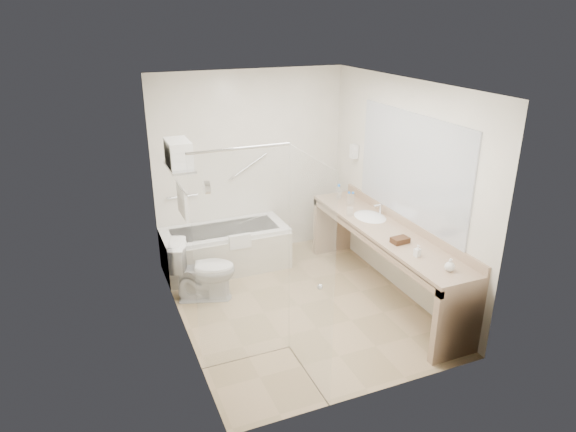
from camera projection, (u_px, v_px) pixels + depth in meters
name	position (u px, v px, depth m)	size (l,w,h in m)	color
floor	(298.00, 305.00, 5.93)	(3.20, 3.20, 0.00)	tan
ceiling	(300.00, 84.00, 5.01)	(2.60, 3.20, 0.10)	white
wall_back	(251.00, 165.00, 6.84)	(2.60, 0.10, 2.50)	silver
wall_front	(379.00, 268.00, 4.10)	(2.60, 0.10, 2.50)	silver
wall_left	(177.00, 222.00, 5.01)	(0.10, 3.20, 2.50)	silver
wall_right	(402.00, 189.00, 5.93)	(0.10, 3.20, 2.50)	silver
bathtub	(225.00, 248.00, 6.72)	(1.60, 0.73, 0.59)	white
grab_bar_short	(182.00, 197.00, 6.58)	(0.03, 0.03, 0.40)	silver
grab_bar_long	(248.00, 167.00, 6.79)	(0.03, 0.03, 0.60)	silver
shower_enclosure	(275.00, 267.00, 4.52)	(0.96, 0.91, 2.11)	silver
towel_shelf	(179.00, 161.00, 5.17)	(0.24, 0.55, 0.81)	silver
vanity_counter	(385.00, 246.00, 5.93)	(0.55, 2.70, 0.95)	tan
sink	(370.00, 219.00, 6.22)	(0.40, 0.52, 0.14)	white
faucet	(381.00, 209.00, 6.23)	(0.03, 0.03, 0.14)	silver
mirror	(411.00, 167.00, 5.69)	(0.02, 2.00, 1.20)	#B0B4BC
hairdryer_unit	(354.00, 151.00, 6.74)	(0.08, 0.10, 0.18)	silver
toilet	(203.00, 270.00, 5.96)	(0.41, 0.74, 0.73)	white
amenity_basket	(400.00, 240.00, 5.49)	(0.19, 0.12, 0.06)	#432B18
soap_bottle_a	(417.00, 254.00, 5.19)	(0.06, 0.13, 0.06)	silver
soap_bottle_b	(450.00, 266.00, 4.89)	(0.10, 0.13, 0.10)	silver
water_bottle_left	(339.00, 193.00, 6.74)	(0.06, 0.06, 0.21)	silver
water_bottle_mid	(353.00, 199.00, 6.56)	(0.05, 0.05, 0.18)	silver
water_bottle_right	(349.00, 199.00, 6.55)	(0.06, 0.06, 0.18)	silver
drinking_glass_near	(340.00, 195.00, 6.84)	(0.06, 0.06, 0.08)	silver
drinking_glass_far	(350.00, 211.00, 6.23)	(0.08, 0.08, 0.10)	silver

